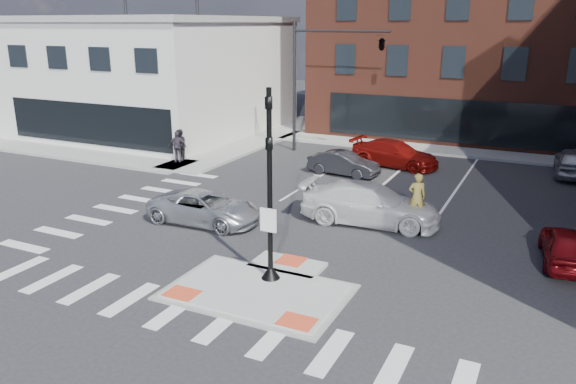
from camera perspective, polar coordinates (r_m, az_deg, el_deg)
The scene contains 18 objects.
ground at distance 17.73m, azimuth -2.38°, elevation -9.56°, with size 120.00×120.00×0.00m, color #28282B.
refuge_island at distance 17.50m, azimuth -2.79°, elevation -9.74°, with size 5.40×4.65×0.13m.
sidewalk_nw at distance 38.84m, azimuth -13.64°, elevation 4.77°, with size 23.50×20.50×0.15m.
sidewalk_n at distance 37.08m, azimuth 18.24°, elevation 3.83°, with size 26.00×3.00×0.15m, color gray.
building_nw at distance 45.16m, azimuth -15.44°, elevation 11.61°, with size 20.40×16.40×14.40m.
building_n at distance 46.18m, azimuth 21.01°, elevation 15.67°, with size 24.40×18.40×15.50m.
building_far_left at distance 67.03m, azimuth 16.40°, elevation 13.71°, with size 10.00×12.00×10.00m, color slate.
signal_pole at distance 17.15m, azimuth -1.85°, elevation -1.96°, with size 0.60×0.60×5.98m.
mast_arm_signal at distance 33.86m, azimuth 7.01°, elevation 13.88°, with size 6.10×2.24×8.00m.
silver_suv at distance 23.09m, azimuth -8.40°, elevation -1.58°, with size 2.18×4.72×1.31m, color silver.
red_sedan at distance 21.24m, azimuth 26.51°, elevation -4.90°, with size 1.55×3.85×1.31m, color maroon.
white_pickup at distance 23.04m, azimuth 8.36°, elevation -1.19°, with size 2.29×5.64×1.64m, color white.
bg_car_dark at distance 30.27m, azimuth 5.67°, elevation 2.90°, with size 1.34×3.83×1.26m, color #242428.
bg_car_silver at distance 33.57m, azimuth 27.05°, elevation 2.75°, with size 1.82×4.53×1.54m, color #AFB1B7.
bg_car_red at distance 32.51m, azimuth 10.77°, elevation 3.84°, with size 2.06×5.06×1.47m, color maroon.
cyclist at distance 22.60m, azimuth 12.87°, elevation -1.91°, with size 1.35×1.96×2.32m.
pedestrian_a at distance 33.22m, azimuth -10.94°, elevation 4.71°, with size 0.90×0.70×1.85m, color black.
pedestrian_b at distance 33.03m, azimuth -11.20°, elevation 4.56°, with size 1.04×0.43×1.78m, color #352E38.
Camera 1 is at (7.58, -13.96, 7.87)m, focal length 35.00 mm.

